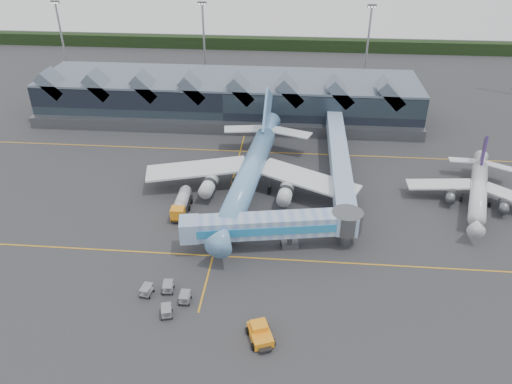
# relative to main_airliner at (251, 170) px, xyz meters

# --- Properties ---
(ground) EXTENTS (260.00, 260.00, 0.00)m
(ground) POSITION_rel_main_airliner_xyz_m (-3.93, -11.70, -4.31)
(ground) COLOR #2B2B2E
(ground) RESTS_ON ground
(taxi_stripes) EXTENTS (120.00, 60.00, 0.01)m
(taxi_stripes) POSITION_rel_main_airliner_xyz_m (-3.93, -1.70, -4.31)
(taxi_stripes) COLOR orange
(taxi_stripes) RESTS_ON ground
(tree_line_far) EXTENTS (260.00, 4.00, 4.00)m
(tree_line_far) POSITION_rel_main_airliner_xyz_m (-3.93, 98.30, -2.31)
(tree_line_far) COLOR black
(tree_line_far) RESTS_ON ground
(terminal) EXTENTS (90.00, 22.25, 12.52)m
(terminal) POSITION_rel_main_airliner_xyz_m (-9.00, 35.65, 0.57)
(terminal) COLOR black
(terminal) RESTS_ON ground
(light_masts) EXTENTS (132.40, 42.56, 22.45)m
(light_masts) POSITION_rel_main_airliner_xyz_m (17.07, 51.10, 8.18)
(light_masts) COLOR gray
(light_masts) RESTS_ON ground
(main_airliner) EXTENTS (39.53, 45.70, 14.67)m
(main_airliner) POSITION_rel_main_airliner_xyz_m (0.00, 0.00, 0.00)
(main_airliner) COLOR #608DC3
(main_airliner) RESTS_ON ground
(regional_jet) EXTENTS (23.51, 26.32, 9.22)m
(regional_jet) POSITION_rel_main_airliner_xyz_m (39.84, -0.81, -1.39)
(regional_jet) COLOR silver
(regional_jet) RESTS_ON ground
(jet_bridge) EXTENTS (27.59, 8.53, 5.86)m
(jet_bridge) POSITION_rel_main_airliner_xyz_m (6.29, -16.49, -0.36)
(jet_bridge) COLOR #7692C5
(jet_bridge) RESTS_ON ground
(fuel_truck) EXTENTS (2.71, 8.87, 2.97)m
(fuel_truck) POSITION_rel_main_airliner_xyz_m (-11.19, -7.75, -2.65)
(fuel_truck) COLOR black
(fuel_truck) RESTS_ON ground
(pushback_tug) EXTENTS (3.89, 4.90, 1.97)m
(pushback_tug) POSITION_rel_main_airliner_xyz_m (4.48, -35.41, -3.43)
(pushback_tug) COLOR orange
(pushback_tug) RESTS_ON ground
(baggage_carts) EXTENTS (6.97, 6.73, 1.40)m
(baggage_carts) POSITION_rel_main_airliner_xyz_m (-8.53, -29.82, -3.53)
(baggage_carts) COLOR gray
(baggage_carts) RESTS_ON ground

